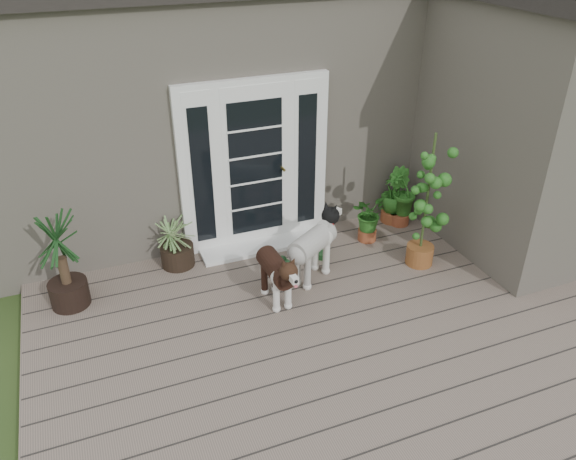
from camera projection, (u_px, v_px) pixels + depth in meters
name	position (u px, v px, depth m)	size (l,w,h in m)	color
deck	(346.00, 342.00, 5.81)	(6.20, 4.60, 0.12)	#6B5B4C
house_main	(223.00, 91.00, 8.49)	(7.40, 4.00, 3.10)	#665E54
house_wing	(523.00, 134.00, 6.89)	(1.60, 2.40, 3.10)	#665E54
door_unit	(255.00, 165.00, 6.95)	(1.90, 0.14, 2.15)	white
door_step	(262.00, 245.00, 7.31)	(1.60, 0.40, 0.05)	white
brindle_dog	(276.00, 277.00, 6.17)	(0.33, 0.78, 0.65)	black
white_dog	(312.00, 252.00, 6.53)	(0.37, 0.87, 0.73)	white
spider_plant	(176.00, 239.00, 6.79)	(0.68, 0.68, 0.72)	#859E61
yucca	(62.00, 260.00, 5.99)	(0.80, 0.80, 1.15)	#113415
herb_a	(368.00, 221.00, 7.35)	(0.44, 0.44, 0.56)	#265A19
herb_b	(401.00, 204.00, 7.73)	(0.40, 0.40, 0.60)	#1C5A19
herb_c	(393.00, 201.00, 7.79)	(0.40, 0.40, 0.62)	#225E1A
sapling	(427.00, 200.00, 6.56)	(0.52, 0.52, 1.76)	#175219
clog_left	(286.00, 264.00, 6.90)	(0.14, 0.30, 0.09)	#143317
clog_right	(323.00, 252.00, 7.13)	(0.14, 0.31, 0.09)	#163919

